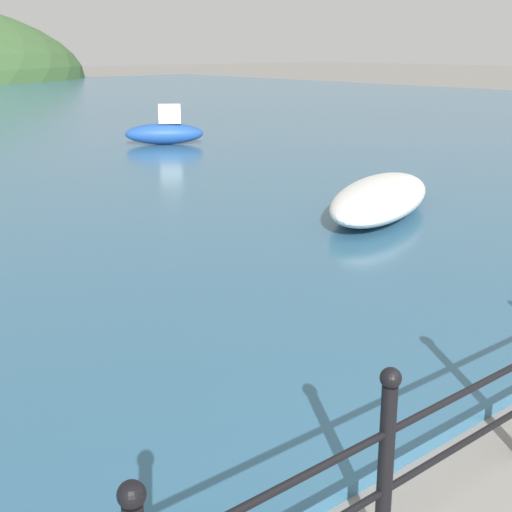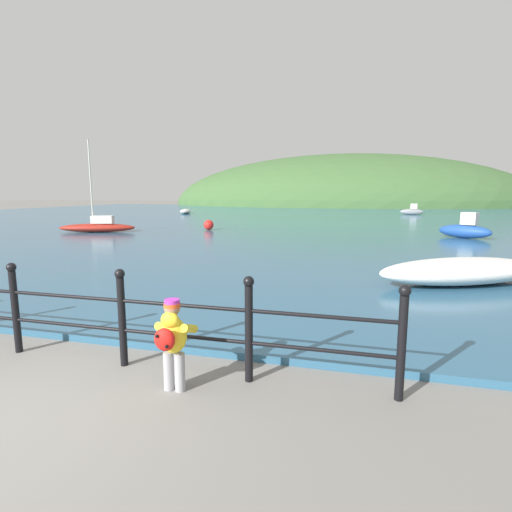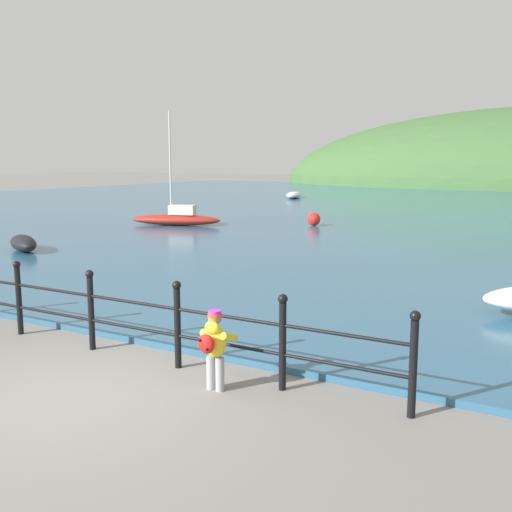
{
  "view_description": "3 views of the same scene",
  "coord_description": "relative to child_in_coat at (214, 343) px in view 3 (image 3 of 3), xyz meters",
  "views": [
    {
      "loc": [
        -3.9,
        -0.68,
        2.85
      ],
      "look_at": [
        0.75,
        4.79,
        0.74
      ],
      "focal_mm": 50.0,
      "sensor_mm": 36.0,
      "label": 1
    },
    {
      "loc": [
        3.28,
        -2.56,
        2.1
      ],
      "look_at": [
        1.23,
        5.01,
        0.86
      ],
      "focal_mm": 28.0,
      "sensor_mm": 36.0,
      "label": 2
    },
    {
      "loc": [
        5.32,
        -4.75,
        2.8
      ],
      "look_at": [
        0.38,
        3.83,
        1.21
      ],
      "focal_mm": 42.0,
      "sensor_mm": 36.0,
      "label": 3
    }
  ],
  "objects": [
    {
      "name": "boat_white_sailboat",
      "position": [
        -11.34,
        14.07,
        -0.21
      ],
      "size": [
        3.91,
        2.14,
        4.64
      ],
      "color": "maroon",
      "rests_on": "water"
    },
    {
      "name": "child_in_coat",
      "position": [
        0.0,
        0.0,
        0.0
      ],
      "size": [
        0.38,
        0.53,
        1.0
      ],
      "color": "#99999E",
      "rests_on": "ground"
    },
    {
      "name": "boat_twin_mast",
      "position": [
        -10.98,
        6.09,
        -0.27
      ],
      "size": [
        2.1,
        1.58,
        0.47
      ],
      "color": "black",
      "rests_on": "water"
    },
    {
      "name": "boat_mid_harbor",
      "position": [
        -15.07,
        32.59,
        -0.28
      ],
      "size": [
        1.92,
        3.31,
        0.45
      ],
      "color": "silver",
      "rests_on": "water"
    },
    {
      "name": "water",
      "position": [
        -1.39,
        30.93,
        -0.56
      ],
      "size": [
        80.0,
        60.0,
        0.1
      ],
      "primitive_type": "cube",
      "color": "#2D5B7A",
      "rests_on": "ground"
    },
    {
      "name": "iron_railing",
      "position": [
        -1.68,
        0.43,
        0.04
      ],
      "size": [
        8.11,
        0.12,
        1.21
      ],
      "color": "black",
      "rests_on": "ground"
    },
    {
      "name": "ground_plane",
      "position": [
        -1.39,
        -1.07,
        -0.61
      ],
      "size": [
        200.0,
        200.0,
        0.0
      ],
      "primitive_type": "plane",
      "color": "slate"
    },
    {
      "name": "mooring_buoy",
      "position": [
        -6.31,
        16.77,
        -0.23
      ],
      "size": [
        0.54,
        0.54,
        0.54
      ],
      "primitive_type": "sphere",
      "color": "red",
      "rests_on": "water"
    }
  ]
}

